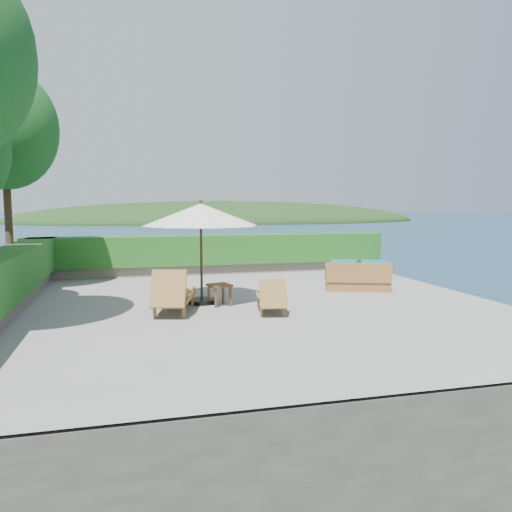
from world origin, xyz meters
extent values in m
plane|color=gray|center=(0.00, 0.00, 0.00)|extent=(12.00, 12.00, 0.00)
cube|color=#5A5347|center=(0.00, 0.00, -1.55)|extent=(12.00, 12.00, 3.00)
plane|color=#18324D|center=(0.00, 0.00, -3.00)|extent=(600.00, 600.00, 0.00)
ellipsoid|color=#193213|center=(25.00, 140.00, -3.00)|extent=(126.00, 57.60, 12.60)
cube|color=slate|center=(0.00, 5.60, 0.18)|extent=(12.00, 0.60, 0.36)
cube|color=#1E4D16|center=(0.00, 5.60, 0.85)|extent=(12.40, 0.90, 1.00)
cylinder|color=#43311A|center=(-6.00, 3.20, 2.34)|extent=(0.20, 0.20, 4.68)
ellipsoid|color=#133C13|center=(-6.00, 3.20, 4.42)|extent=(2.80, 2.80, 3.22)
cylinder|color=black|center=(-1.16, 0.47, 0.05)|extent=(0.74, 0.74, 0.11)
cylinder|color=#3A2015|center=(-1.16, 0.47, 1.23)|extent=(0.07, 0.07, 2.45)
cone|color=beige|center=(-1.16, 0.47, 2.18)|extent=(3.07, 3.07, 0.54)
sphere|color=#3A2015|center=(-1.16, 0.47, 2.50)|extent=(0.10, 0.10, 0.09)
cube|color=brown|center=(-2.37, -0.88, 0.15)|extent=(0.08, 0.08, 0.29)
cube|color=brown|center=(-1.76, -1.05, 0.15)|extent=(0.08, 0.08, 0.29)
cube|color=brown|center=(-2.02, 0.41, 0.15)|extent=(0.08, 0.08, 0.29)
cube|color=brown|center=(-1.41, 0.25, 0.15)|extent=(0.08, 0.08, 0.29)
cube|color=brown|center=(-1.86, -0.21, 0.34)|extent=(1.09, 1.60, 0.10)
cube|color=brown|center=(-2.08, -1.02, 0.65)|extent=(0.84, 0.65, 0.78)
cube|color=brown|center=(-2.29, -0.32, 0.50)|extent=(0.31, 0.94, 0.06)
cube|color=brown|center=(-1.55, -0.52, 0.50)|extent=(0.31, 0.94, 0.06)
cube|color=brown|center=(-0.12, -1.31, 0.11)|extent=(0.06, 0.06, 0.23)
cube|color=brown|center=(0.36, -1.41, 0.11)|extent=(0.06, 0.06, 0.23)
cube|color=brown|center=(0.08, -0.28, 0.11)|extent=(0.06, 0.06, 0.23)
cube|color=brown|center=(0.56, -0.38, 0.11)|extent=(0.06, 0.06, 0.23)
cube|color=brown|center=(0.24, -0.76, 0.26)|extent=(0.78, 1.23, 0.08)
cube|color=brown|center=(0.11, -1.40, 0.51)|extent=(0.64, 0.47, 0.61)
cube|color=brown|center=(-0.09, -0.88, 0.39)|extent=(0.19, 0.74, 0.04)
cube|color=brown|center=(0.49, -0.99, 0.39)|extent=(0.19, 0.74, 0.04)
cube|color=brown|center=(-0.92, -0.15, 0.24)|extent=(0.06, 0.06, 0.47)
cube|color=brown|center=(-0.55, -0.04, 0.24)|extent=(0.06, 0.06, 0.47)
cube|color=brown|center=(-1.02, 0.22, 0.24)|extent=(0.06, 0.06, 0.47)
cube|color=brown|center=(-0.65, 0.33, 0.24)|extent=(0.06, 0.06, 0.47)
cube|color=brown|center=(-0.79, 0.09, 0.50)|extent=(0.61, 0.61, 0.05)
cube|color=brown|center=(3.42, 1.34, 0.20)|extent=(1.97, 1.45, 0.39)
cube|color=brown|center=(3.27, 0.96, 0.54)|extent=(1.70, 0.75, 0.54)
cube|color=brown|center=(2.63, 1.64, 0.49)|extent=(0.42, 0.87, 0.44)
cube|color=brown|center=(4.21, 1.05, 0.49)|extent=(0.42, 0.87, 0.44)
cube|color=#128188|center=(3.05, 1.53, 0.48)|extent=(0.97, 0.93, 0.18)
cube|color=#128188|center=(3.82, 1.24, 0.48)|extent=(0.97, 0.93, 0.18)
cube|color=#128188|center=(2.92, 1.19, 0.71)|extent=(0.69, 0.37, 0.35)
cube|color=#128188|center=(3.69, 0.90, 0.71)|extent=(0.69, 0.37, 0.35)
camera|label=1|loc=(-2.87, -11.54, 2.44)|focal=35.00mm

